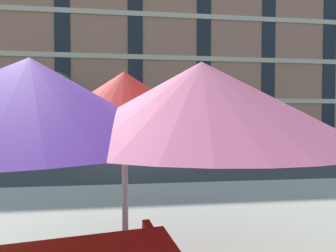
{
  "coord_description": "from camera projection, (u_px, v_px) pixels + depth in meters",
  "views": [
    {
      "loc": [
        -0.02,
        -11.69,
        1.87
      ],
      "look_at": [
        1.77,
        3.2,
        1.4
      ],
      "focal_mm": 29.19,
      "sensor_mm": 36.0,
      "label": 1
    }
  ],
  "objects": [
    {
      "name": "ground_plane",
      "position": [
        136.0,
        161.0,
        11.66
      ],
      "size": [
        120.0,
        120.0,
        0.0
      ],
      "primitive_type": "plane",
      "color": "#2D3033"
    },
    {
      "name": "sidewalk_far",
      "position": [
        136.0,
        144.0,
        18.4
      ],
      "size": [
        56.0,
        3.6,
        0.12
      ],
      "primitive_type": "cube",
      "color": "#B2ADA3",
      "rests_on": "ground"
    },
    {
      "name": "apartment_building",
      "position": [
        135.0,
        54.0,
        26.28
      ],
      "size": [
        36.67,
        12.08,
        16.0
      ],
      "color": "#A87056",
      "rests_on": "ground"
    },
    {
      "name": "pickup_red",
      "position": [
        28.0,
        133.0,
        14.61
      ],
      "size": [
        5.1,
        2.12,
        2.2
      ],
      "color": "#B21E19",
      "rests_on": "ground"
    },
    {
      "name": "sedan_green",
      "position": [
        152.0,
        134.0,
        15.41
      ],
      "size": [
        4.4,
        1.98,
        1.78
      ],
      "color": "#195933",
      "rests_on": "ground"
    },
    {
      "name": "pickup_silver",
      "position": [
        246.0,
        132.0,
        16.07
      ],
      "size": [
        5.1,
        2.12,
        2.2
      ],
      "color": "#A8AAB2",
      "rests_on": "ground"
    },
    {
      "name": "street_tree_left",
      "position": [
        54.0,
        95.0,
        17.27
      ],
      "size": [
        2.89,
        2.89,
        4.77
      ],
      "color": "brown",
      "rests_on": "ground"
    },
    {
      "name": "patio_umbrella",
      "position": [
        125.0,
        106.0,
        2.65
      ],
      "size": [
        4.02,
        3.74,
        2.32
      ],
      "color": "silver",
      "rests_on": "ground"
    }
  ]
}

